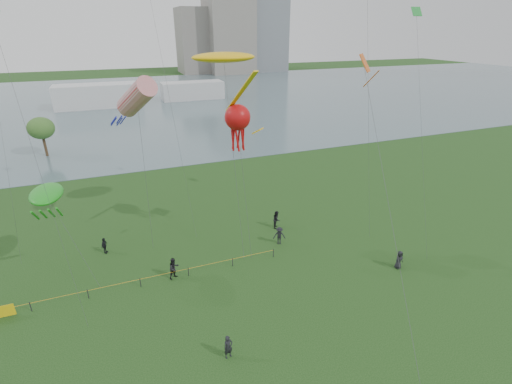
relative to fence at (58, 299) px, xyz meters
name	(u,v)px	position (x,y,z in m)	size (l,w,h in m)	color
ground_plane	(313,367)	(15.51, -12.21, -0.55)	(400.00, 400.00, 0.00)	#153410
lake	(144,101)	(15.51, 87.79, -0.53)	(400.00, 120.00, 0.08)	slate
building_mid	(229,29)	(61.51, 149.79, 18.45)	(20.00, 20.00, 38.00)	gray
building_low	(196,41)	(47.51, 155.79, 13.45)	(16.00, 18.00, 28.00)	slate
pavilion_left	(99,96)	(3.51, 82.79, 2.45)	(22.00, 8.00, 6.00)	silver
pavilion_right	(192,90)	(29.51, 85.79, 1.95)	(18.00, 7.00, 5.00)	silver
fence	(58,299)	(0.00, 0.00, 0.00)	(24.07, 0.07, 1.05)	black
spectator_a	(174,268)	(8.97, 0.19, 0.42)	(0.95, 0.74, 1.95)	black
spectator_b	(279,236)	(19.59, 1.92, 0.37)	(1.19, 0.68, 1.84)	black
spectator_c	(104,246)	(3.48, 6.46, 0.24)	(0.93, 0.39, 1.59)	black
spectator_d	(399,260)	(27.80, -5.62, 0.30)	(0.84, 0.54, 1.71)	black
spectator_f	(228,347)	(10.74, -9.49, 0.30)	(0.62, 0.41, 1.71)	black
spectator_g	(277,219)	(20.71, 5.05, 0.40)	(0.93, 0.72, 1.91)	black
kite_stingray	(224,58)	(15.64, 5.67, 16.73)	(5.61, 10.23, 17.78)	#3F3F42
kite_windsock	(137,97)	(8.14, 6.74, 13.71)	(4.27, 5.14, 16.19)	#3F3F42
kite_creature	(46,194)	(0.27, 3.96, 7.18)	(3.93, 5.08, 8.19)	#3F3F42
kite_octopus	(238,118)	(16.02, 3.47, 11.97)	(2.24, 4.07, 13.72)	#3F3F42
kite_delta	(368,79)	(23.26, -4.20, 15.77)	(4.59, 14.83, 17.97)	#3F3F42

